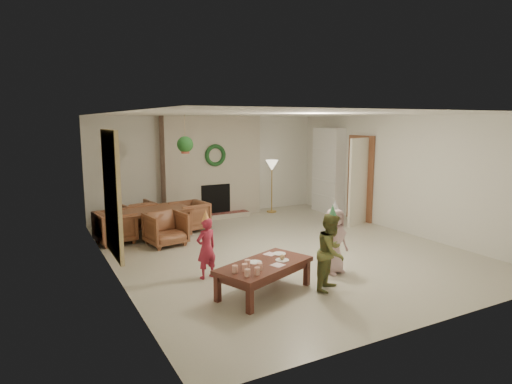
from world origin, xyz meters
TOP-DOWN VIEW (x-y plane):
  - floor at (0.00, 0.00)m, footprint 7.00×7.00m
  - ceiling at (0.00, 0.00)m, footprint 7.00×7.00m
  - wall_back at (0.00, 3.50)m, footprint 7.00×0.00m
  - wall_front at (0.00, -3.50)m, footprint 7.00×0.00m
  - wall_left at (-3.00, 0.00)m, footprint 0.00×7.00m
  - wall_right at (3.00, 0.00)m, footprint 0.00×7.00m
  - fireplace_mass at (0.00, 3.30)m, footprint 2.50×0.40m
  - fireplace_hearth at (0.00, 2.95)m, footprint 1.60×0.30m
  - fireplace_firebox at (0.00, 3.12)m, footprint 0.75×0.12m
  - fireplace_wreath at (0.00, 3.07)m, footprint 0.54×0.10m
  - floor_lamp_base at (1.55, 3.00)m, footprint 0.26×0.26m
  - floor_lamp_post at (1.55, 3.00)m, footprint 0.03×0.03m
  - floor_lamp_shade at (1.55, 3.00)m, footprint 0.33×0.33m
  - bookshelf_carcass at (2.84, 2.30)m, footprint 0.30×1.00m
  - bookshelf_shelf_a at (2.82, 2.30)m, footprint 0.30×0.92m
  - bookshelf_shelf_b at (2.82, 2.30)m, footprint 0.30×0.92m
  - bookshelf_shelf_c at (2.82, 2.30)m, footprint 0.30×0.92m
  - bookshelf_shelf_d at (2.82, 2.30)m, footprint 0.30×0.92m
  - books_row_lower at (2.80, 2.15)m, footprint 0.20×0.40m
  - books_row_mid at (2.80, 2.35)m, footprint 0.20×0.44m
  - books_row_upper at (2.80, 2.20)m, footprint 0.20×0.36m
  - door_frame at (2.96, 1.20)m, footprint 0.05×0.86m
  - door_leaf at (2.58, 0.82)m, footprint 0.77×0.32m
  - curtain_panel at (-2.96, 0.20)m, footprint 0.06×1.20m
  - dining_table at (-1.93, 1.98)m, footprint 1.78×1.17m
  - dining_chair_near at (-1.82, 1.26)m, footprint 0.79×0.81m
  - dining_chair_far at (-2.04, 2.70)m, footprint 0.79×0.81m
  - dining_chair_left at (-2.65, 1.87)m, footprint 0.81×0.79m
  - dining_chair_right at (-1.03, 2.12)m, footprint 0.81×0.79m
  - hanging_plant_cord at (-1.30, 1.50)m, footprint 0.01×0.01m
  - hanging_plant_pot at (-1.30, 1.50)m, footprint 0.16×0.16m
  - hanging_plant_foliage at (-1.30, 1.50)m, footprint 0.32×0.32m
  - coffee_table_top at (-1.30, -1.72)m, footprint 1.56×1.17m
  - coffee_table_apron at (-1.30, -1.72)m, footprint 1.42×1.03m
  - coffee_leg_fl at (-1.78, -2.22)m, footprint 0.10×0.10m
  - coffee_leg_fr at (-0.60, -1.75)m, footprint 0.10×0.10m
  - coffee_leg_bl at (-1.99, -1.69)m, footprint 0.10×0.10m
  - coffee_leg_br at (-0.82, -1.22)m, footprint 0.10×0.10m
  - cup_a at (-1.74, -2.07)m, footprint 0.10×0.10m
  - cup_b at (-1.82, -1.87)m, footprint 0.10×0.10m
  - cup_c at (-1.60, -2.07)m, footprint 0.10×0.10m
  - cup_d at (-1.68, -1.87)m, footprint 0.10×0.10m
  - cup_e at (-1.49, -1.94)m, footprint 0.10×0.10m
  - cup_f at (-1.57, -1.74)m, footprint 0.10×0.10m
  - plate_a at (-1.40, -1.62)m, footprint 0.25×0.25m
  - plate_b at (-1.01, -1.72)m, footprint 0.25×0.25m
  - plate_c at (-0.89, -1.44)m, footprint 0.25×0.25m
  - food_scoop at (-1.01, -1.72)m, footprint 0.10×0.10m
  - napkin_left at (-1.18, -1.88)m, footprint 0.21×0.21m
  - napkin_right at (-1.02, -1.40)m, footprint 0.21×0.21m
  - child_red at (-1.79, -0.79)m, footprint 0.39×0.30m
  - party_hat_red at (-1.79, -0.79)m, footprint 0.14×0.14m
  - child_plaid at (-0.39, -2.05)m, footprint 0.68×0.64m
  - party_hat_plaid at (-0.39, -2.05)m, footprint 0.16×0.16m
  - child_pink at (0.07, -1.51)m, footprint 0.56×0.42m
  - party_hat_pink at (0.07, -1.51)m, footprint 0.14×0.14m

SIDE VIEW (x-z plane):
  - floor at x=0.00m, z-range 0.00..0.00m
  - floor_lamp_base at x=1.55m, z-range 0.00..0.03m
  - fireplace_hearth at x=0.00m, z-range 0.00..0.12m
  - coffee_leg_fl at x=-1.78m, z-range 0.00..0.37m
  - coffee_leg_fr at x=-0.60m, z-range 0.00..0.37m
  - coffee_leg_bl at x=-1.99m, z-range 0.00..0.37m
  - coffee_leg_br at x=-0.82m, z-range 0.00..0.37m
  - dining_table at x=-1.93m, z-range 0.00..0.58m
  - coffee_table_apron at x=-1.30m, z-range 0.28..0.37m
  - dining_chair_near at x=-1.82m, z-range 0.00..0.65m
  - dining_chair_far at x=-2.04m, z-range 0.00..0.65m
  - dining_chair_left at x=-2.65m, z-range 0.00..0.65m
  - dining_chair_right at x=-1.03m, z-range 0.00..0.65m
  - coffee_table_top at x=-1.30m, z-range 0.37..0.43m
  - napkin_left at x=-1.18m, z-range 0.43..0.44m
  - napkin_right at x=-1.02m, z-range 0.43..0.44m
  - plate_a at x=-1.40m, z-range 0.43..0.44m
  - plate_b at x=-1.01m, z-range 0.43..0.44m
  - plate_c at x=-0.89m, z-range 0.43..0.44m
  - fireplace_firebox at x=0.00m, z-range 0.07..0.82m
  - bookshelf_shelf_a at x=2.82m, z-range 0.43..0.47m
  - child_red at x=-1.79m, z-range 0.00..0.94m
  - food_scoop at x=-1.01m, z-range 0.44..0.51m
  - cup_a at x=-1.74m, z-range 0.43..0.53m
  - cup_b at x=-1.82m, z-range 0.43..0.53m
  - cup_c at x=-1.60m, z-range 0.43..0.53m
  - cup_d at x=-1.68m, z-range 0.43..0.53m
  - cup_e at x=-1.49m, z-range 0.43..0.53m
  - cup_f at x=-1.57m, z-range 0.43..0.53m
  - child_pink at x=0.07m, z-range 0.00..1.04m
  - child_plaid at x=-0.39m, z-range 0.00..1.11m
  - books_row_lower at x=2.80m, z-range 0.47..0.71m
  - floor_lamp_post at x=1.55m, z-range 0.02..1.26m
  - bookshelf_shelf_b at x=2.82m, z-range 0.83..0.86m
  - party_hat_red at x=-1.79m, z-range 0.89..1.07m
  - books_row_mid at x=2.80m, z-range 0.87..1.11m
  - door_leaf at x=2.58m, z-range 0.00..2.00m
  - door_frame at x=2.96m, z-range 0.00..2.04m
  - party_hat_pink at x=0.07m, z-range 0.99..1.18m
  - bookshelf_carcass at x=2.84m, z-range 0.00..2.20m
  - party_hat_plaid at x=-0.39m, z-range 1.05..1.24m
  - floor_lamp_shade at x=1.55m, z-range 1.10..1.37m
  - wall_back at x=0.00m, z-range -2.25..4.75m
  - wall_front at x=0.00m, z-range -2.25..4.75m
  - wall_left at x=-3.00m, z-range -2.25..4.75m
  - wall_right at x=3.00m, z-range -2.25..4.75m
  - fireplace_mass at x=0.00m, z-range 0.00..2.50m
  - bookshelf_shelf_c at x=2.82m, z-range 1.24..1.26m
  - curtain_panel at x=-2.96m, z-range 0.25..2.25m
  - books_row_upper at x=2.80m, z-range 1.27..1.49m
  - fireplace_wreath at x=0.00m, z-range 1.28..1.82m
  - bookshelf_shelf_d at x=2.82m, z-range 1.64..1.66m
  - hanging_plant_pot at x=-1.30m, z-range 1.74..1.86m
  - hanging_plant_foliage at x=-1.30m, z-range 1.76..2.08m
  - hanging_plant_cord at x=-1.30m, z-range 1.80..2.50m
  - ceiling at x=0.00m, z-range 2.50..2.50m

